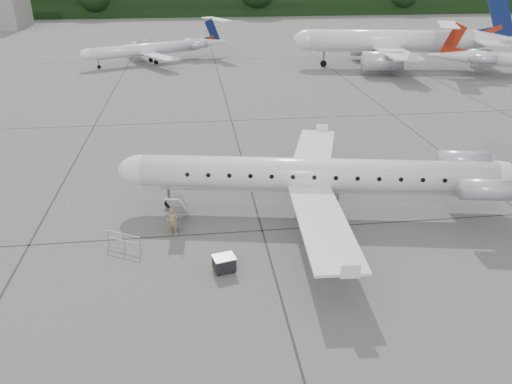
{
  "coord_description": "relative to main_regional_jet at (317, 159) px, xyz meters",
  "views": [
    {
      "loc": [
        -10.47,
        -23.14,
        15.36
      ],
      "look_at": [
        -6.96,
        4.46,
        2.3
      ],
      "focal_mm": 35.0,
      "sensor_mm": 36.0,
      "label": 1
    }
  ],
  "objects": [
    {
      "name": "bg_regional_left",
      "position": [
        -14.54,
        54.11,
        -0.61
      ],
      "size": [
        28.75,
        25.56,
        6.23
      ],
      "primitive_type": null,
      "rotation": [
        0.0,
        0.0,
        0.44
      ],
      "color": "silver",
      "rests_on": "ground"
    },
    {
      "name": "passenger",
      "position": [
        -9.25,
        -1.97,
        -2.84
      ],
      "size": [
        0.76,
        0.63,
        1.77
      ],
      "primitive_type": "imported",
      "rotation": [
        0.0,
        0.0,
        -0.38
      ],
      "color": "olive",
      "rests_on": "ground"
    },
    {
      "name": "baggage_cart",
      "position": [
        -6.45,
        -6.32,
        -3.25
      ],
      "size": [
        1.28,
        1.13,
        0.96
      ],
      "primitive_type": null,
      "rotation": [
        0.0,
        0.0,
        0.23
      ],
      "color": "black",
      "rests_on": "ground"
    },
    {
      "name": "ground",
      "position": [
        2.87,
        -5.85,
        -3.72
      ],
      "size": [
        320.0,
        320.0,
        0.0
      ],
      "primitive_type": "plane",
      "color": "#61615E",
      "rests_on": "ground"
    },
    {
      "name": "safety_railing",
      "position": [
        -12.05,
        -3.33,
        -3.22
      ],
      "size": [
        1.97,
        1.13,
        1.0
      ],
      "primitive_type": null,
      "rotation": [
        0.0,
        0.0,
        -0.5
      ],
      "color": "#95989D",
      "rests_on": "ground"
    },
    {
      "name": "treeline",
      "position": [
        2.87,
        124.15,
        0.28
      ],
      "size": [
        260.0,
        4.0,
        8.0
      ],
      "primitive_type": "cube",
      "color": "black",
      "rests_on": "ground"
    },
    {
      "name": "airstair",
      "position": [
        -9.0,
        -0.65,
        -2.56
      ],
      "size": [
        1.28,
        2.51,
        2.33
      ],
      "primitive_type": null,
      "rotation": [
        0.0,
        0.0,
        -0.18
      ],
      "color": "silver",
      "rests_on": "ground"
    },
    {
      "name": "bg_narrowbody",
      "position": [
        22.4,
        46.13,
        1.86
      ],
      "size": [
        34.57,
        27.54,
        11.16
      ],
      "primitive_type": null,
      "rotation": [
        0.0,
        0.0,
        -0.18
      ],
      "color": "silver",
      "rests_on": "ground"
    },
    {
      "name": "main_regional_jet",
      "position": [
        0.0,
        0.0,
        0.0
      ],
      "size": [
        32.4,
        25.89,
        7.45
      ],
      "primitive_type": null,
      "rotation": [
        0.0,
        0.0,
        -0.18
      ],
      "color": "silver",
      "rests_on": "ground"
    }
  ]
}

